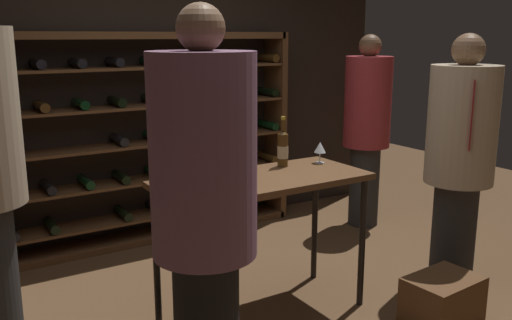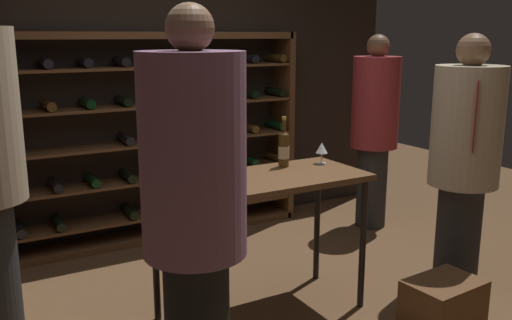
# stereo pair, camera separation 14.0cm
# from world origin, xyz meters

# --- Properties ---
(ground_plane) EXTENTS (10.03, 10.03, 0.00)m
(ground_plane) POSITION_xyz_m (0.00, 0.00, 0.00)
(ground_plane) COLOR brown
(back_wall) EXTENTS (4.98, 0.10, 2.63)m
(back_wall) POSITION_xyz_m (0.00, 2.01, 1.32)
(back_wall) COLOR black
(back_wall) RESTS_ON ground
(wine_rack) EXTENTS (2.70, 0.32, 1.85)m
(wine_rack) POSITION_xyz_m (-0.11, 1.80, 0.92)
(wine_rack) COLOR brown
(wine_rack) RESTS_ON ground
(tasting_table) EXTENTS (1.37, 0.62, 0.94)m
(tasting_table) POSITION_xyz_m (-0.08, 0.08, 0.84)
(tasting_table) COLOR brown
(tasting_table) RESTS_ON ground
(person_guest_plum_blouse) EXTENTS (0.48, 0.48, 1.96)m
(person_guest_plum_blouse) POSITION_xyz_m (-0.86, -0.64, 1.08)
(person_guest_plum_blouse) COLOR black
(person_guest_plum_blouse) RESTS_ON ground
(person_host_in_suit) EXTENTS (0.44, 0.44, 1.83)m
(person_host_in_suit) POSITION_xyz_m (1.74, 1.07, 1.01)
(person_host_in_suit) COLOR #2A2A2A
(person_host_in_suit) RESTS_ON ground
(person_guest_khaki) EXTENTS (0.49, 0.49, 1.84)m
(person_guest_khaki) POSITION_xyz_m (1.38, -0.27, 1.00)
(person_guest_khaki) COLOR #262626
(person_guest_khaki) RESTS_ON ground
(wine_crate) EXTENTS (0.50, 0.37, 0.30)m
(wine_crate) POSITION_xyz_m (0.85, -0.63, 0.15)
(wine_crate) COLOR brown
(wine_crate) RESTS_ON ground
(wine_bottle_gold_foil) EXTENTS (0.08, 0.08, 0.35)m
(wine_bottle_gold_foil) POSITION_xyz_m (0.20, 0.26, 1.07)
(wine_bottle_gold_foil) COLOR #4C3314
(wine_bottle_gold_foil) RESTS_ON tasting_table
(wine_bottle_amber_reserve) EXTENTS (0.07, 0.07, 0.40)m
(wine_bottle_amber_reserve) POSITION_xyz_m (-0.40, 0.25, 1.08)
(wine_bottle_amber_reserve) COLOR #4C3314
(wine_bottle_amber_reserve) RESTS_ON tasting_table
(wine_bottle_green_slim) EXTENTS (0.08, 0.08, 0.38)m
(wine_bottle_green_slim) POSITION_xyz_m (-0.24, 0.12, 1.08)
(wine_bottle_green_slim) COLOR black
(wine_bottle_green_slim) RESTS_ON tasting_table
(wine_glass_stemmed_center) EXTENTS (0.08, 0.08, 0.15)m
(wine_glass_stemmed_center) POSITION_xyz_m (0.48, 0.21, 1.05)
(wine_glass_stemmed_center) COLOR silver
(wine_glass_stemmed_center) RESTS_ON tasting_table
(wine_glass_stemmed_right) EXTENTS (0.07, 0.07, 0.14)m
(wine_glass_stemmed_right) POSITION_xyz_m (-0.51, 0.11, 1.04)
(wine_glass_stemmed_right) COLOR silver
(wine_glass_stemmed_right) RESTS_ON tasting_table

